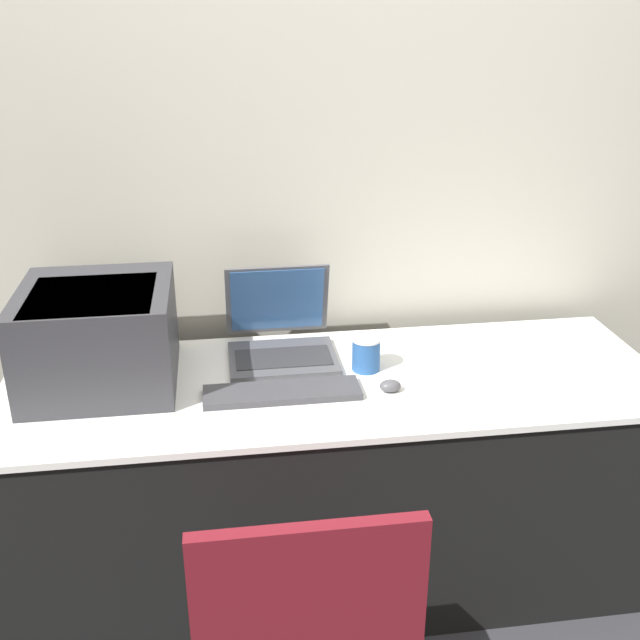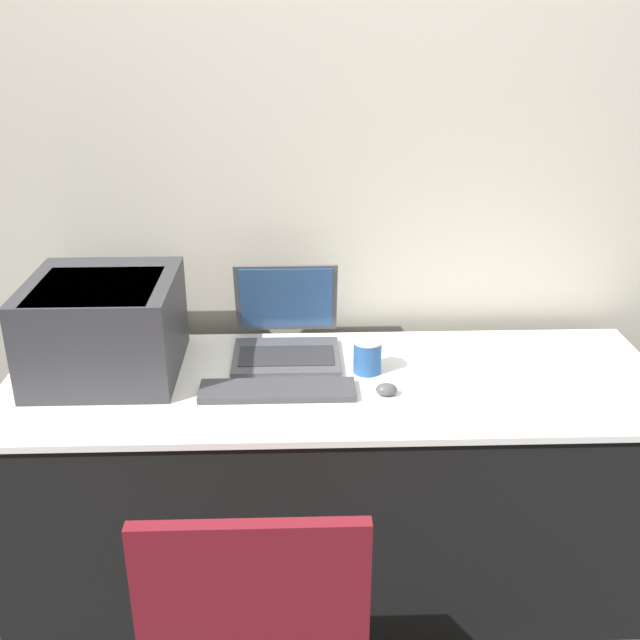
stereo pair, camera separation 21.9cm
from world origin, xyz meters
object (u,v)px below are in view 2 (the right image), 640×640
laptop_left (286,335)px  coffee_cup (367,356)px  external_keyboard (278,390)px  chair (258,638)px  printer (104,324)px  mouse (386,389)px

laptop_left → coffee_cup: 0.29m
external_keyboard → chair: (-0.03, -0.73, -0.19)m
printer → coffee_cup: 0.79m
laptop_left → coffee_cup: bearing=-31.5°
printer → coffee_cup: bearing=-2.1°
external_keyboard → mouse: size_ratio=7.17×
coffee_cup → laptop_left: bearing=148.5°
mouse → chair: (-0.34, -0.71, -0.19)m
laptop_left → mouse: bearing=-46.2°
coffee_cup → mouse: size_ratio=1.70×
coffee_cup → chair: bearing=-109.2°
external_keyboard → mouse: mouse is taller
coffee_cup → mouse: bearing=-74.3°
laptop_left → mouse: 0.42m
printer → coffee_cup: size_ratio=4.05×
mouse → chair: size_ratio=0.07×
chair → coffee_cup: bearing=70.8°
printer → mouse: printer is taller
coffee_cup → mouse: 0.16m
coffee_cup → external_keyboard: bearing=-154.2°
external_keyboard → printer: bearing=162.8°
printer → chair: (0.49, -0.89, -0.33)m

